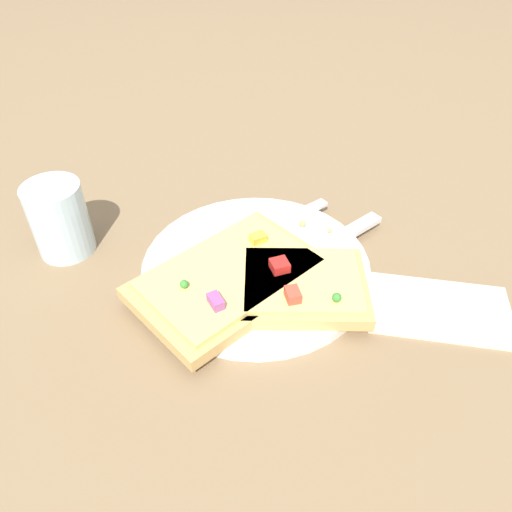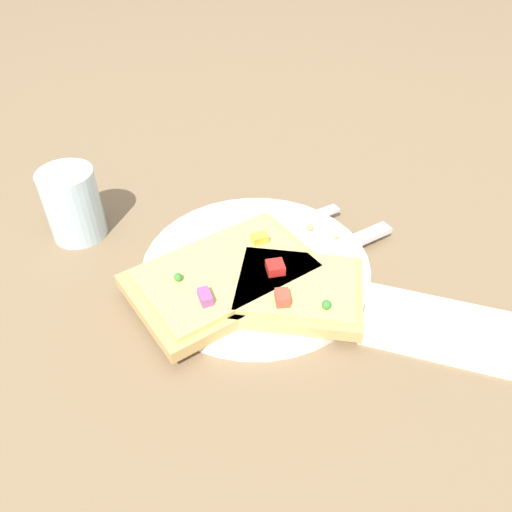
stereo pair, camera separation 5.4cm
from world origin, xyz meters
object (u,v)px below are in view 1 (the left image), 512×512
(knife, at_px, (321,249))
(pizza_slice_main, at_px, (230,278))
(fork, at_px, (251,237))
(pizza_slice_corner, at_px, (302,285))
(drinking_glass, at_px, (60,219))
(napkin, at_px, (440,308))
(plate, at_px, (256,267))

(knife, xyz_separation_m, pizza_slice_main, (0.09, 0.07, 0.01))
(fork, distance_m, pizza_slice_corner, 0.10)
(knife, height_order, pizza_slice_corner, pizza_slice_corner)
(drinking_glass, bearing_deg, napkin, 176.28)
(fork, relative_size, pizza_slice_main, 0.72)
(drinking_glass, relative_size, napkin, 0.60)
(drinking_glass, bearing_deg, knife, -173.75)
(fork, xyz_separation_m, pizza_slice_main, (0.01, 0.08, 0.01))
(pizza_slice_corner, height_order, drinking_glass, drinking_glass)
(pizza_slice_main, bearing_deg, fork, 31.69)
(napkin, bearing_deg, plate, -7.65)
(plate, bearing_deg, fork, -72.09)
(pizza_slice_main, bearing_deg, knife, -14.14)
(pizza_slice_corner, distance_m, drinking_glass, 0.28)
(drinking_glass, distance_m, napkin, 0.42)
(plate, relative_size, napkin, 1.75)
(pizza_slice_main, bearing_deg, napkin, -49.43)
(drinking_glass, bearing_deg, fork, -169.27)
(fork, distance_m, pizza_slice_main, 0.08)
(pizza_slice_main, bearing_deg, pizza_slice_corner, -50.95)
(plate, height_order, knife, knife)
(plate, xyz_separation_m, fork, (0.01, -0.04, 0.01))
(pizza_slice_corner, bearing_deg, drinking_glass, -16.94)
(pizza_slice_main, xyz_separation_m, drinking_glass, (0.20, -0.04, 0.02))
(pizza_slice_main, bearing_deg, plate, 8.59)
(fork, relative_size, drinking_glass, 1.92)
(napkin, bearing_deg, drinking_glass, -3.72)
(knife, bearing_deg, fork, -54.83)
(plate, relative_size, drinking_glass, 2.92)
(plate, distance_m, pizza_slice_main, 0.05)
(plate, xyz_separation_m, knife, (-0.07, -0.03, 0.01))
(pizza_slice_corner, bearing_deg, plate, -43.23)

